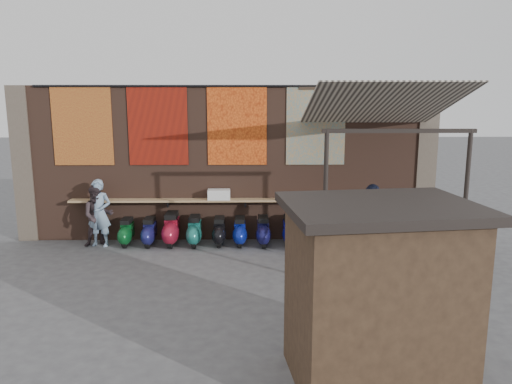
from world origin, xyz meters
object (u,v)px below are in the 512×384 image
at_px(scooter_stool_0, 127,232).
at_px(scooter_stool_10, 358,229).
at_px(scooter_stool_9, 333,229).
at_px(scooter_stool_3, 195,231).
at_px(scooter_stool_2, 172,229).
at_px(diner_left, 99,213).
at_px(shopper_tan, 379,234).
at_px(scooter_stool_4, 219,232).
at_px(market_stall, 377,298).
at_px(shelf_box, 219,195).
at_px(shopper_navy, 372,227).
at_px(scooter_stool_5, 240,232).
at_px(diner_right, 98,216).
at_px(shopper_grey, 443,231).
at_px(scooter_stool_6, 263,231).
at_px(scooter_stool_1, 149,232).
at_px(scooter_stool_8, 310,230).
at_px(scooter_stool_7, 289,231).

distance_m(scooter_stool_0, scooter_stool_10, 5.90).
distance_m(scooter_stool_0, scooter_stool_9, 5.24).
distance_m(scooter_stool_3, scooter_stool_10, 4.18).
relative_size(scooter_stool_2, diner_left, 0.51).
bearing_deg(shopper_tan, scooter_stool_10, 44.26).
relative_size(scooter_stool_3, scooter_stool_4, 1.07).
bearing_deg(market_stall, scooter_stool_2, 113.33).
distance_m(shelf_box, shopper_navy, 4.04).
xyz_separation_m(scooter_stool_0, scooter_stool_9, (5.24, -0.01, 0.07)).
relative_size(scooter_stool_5, diner_right, 0.48).
relative_size(scooter_stool_3, shopper_grey, 0.48).
height_order(scooter_stool_6, market_stall, market_stall).
bearing_deg(scooter_stool_10, market_stall, -100.49).
bearing_deg(scooter_stool_3, scooter_stool_2, 176.09).
xyz_separation_m(scooter_stool_6, shopper_tan, (2.43, -1.84, 0.44)).
height_order(diner_left, shopper_tan, diner_left).
height_order(scooter_stool_1, scooter_stool_8, scooter_stool_8).
xyz_separation_m(scooter_stool_4, shopper_grey, (4.99, -1.78, 0.48)).
xyz_separation_m(scooter_stool_0, scooter_stool_3, (1.72, -0.03, 0.03)).
bearing_deg(scooter_stool_7, shopper_grey, -28.73).
distance_m(scooter_stool_10, shopper_navy, 1.92).
bearing_deg(scooter_stool_3, scooter_stool_4, 3.19).
relative_size(scooter_stool_3, diner_right, 0.51).
height_order(diner_right, market_stall, market_stall).
distance_m(scooter_stool_7, diner_right, 4.83).
bearing_deg(scooter_stool_8, scooter_stool_1, -179.63).
bearing_deg(scooter_stool_0, scooter_stool_4, 0.05).
relative_size(diner_right, market_stall, 0.67).
relative_size(shelf_box, scooter_stool_7, 0.73).
relative_size(scooter_stool_0, scooter_stool_5, 0.97).
bearing_deg(scooter_stool_6, scooter_stool_4, 176.60).
relative_size(scooter_stool_4, scooter_stool_10, 0.89).
xyz_separation_m(scooter_stool_6, market_stall, (1.29, -6.09, 0.79)).
xyz_separation_m(shopper_navy, shopper_tan, (0.11, -0.11, -0.14)).
relative_size(scooter_stool_4, shopper_tan, 0.46).
bearing_deg(scooter_stool_7, market_stall, -84.14).
bearing_deg(scooter_stool_3, market_stall, -63.64).
relative_size(scooter_stool_2, diner_right, 0.56).
relative_size(scooter_stool_5, scooter_stool_8, 0.90).
distance_m(scooter_stool_8, diner_right, 5.36).
bearing_deg(scooter_stool_1, diner_left, 179.55).
xyz_separation_m(scooter_stool_7, shopper_tan, (1.77, -1.90, 0.44)).
height_order(shopper_navy, shopper_grey, shopper_navy).
xyz_separation_m(diner_right, market_stall, (5.45, -6.14, 0.38)).
bearing_deg(shelf_box, diner_right, -174.34).
xyz_separation_m(scooter_stool_8, shopper_navy, (1.12, -1.80, 0.55)).
relative_size(scooter_stool_2, shopper_navy, 0.46).
height_order(scooter_stool_1, shopper_tan, shopper_tan).
height_order(scooter_stool_7, shopper_navy, shopper_navy).
height_order(shopper_grey, shopper_tan, shopper_grey).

